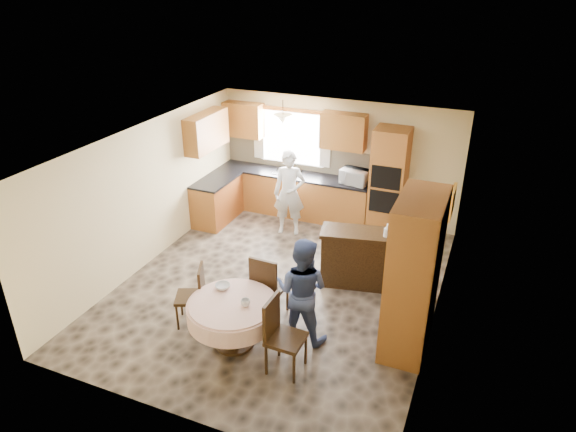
% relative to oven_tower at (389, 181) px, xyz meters
% --- Properties ---
extents(floor, '(5.00, 6.00, 0.01)m').
position_rel_oven_tower_xyz_m(floor, '(-1.15, -2.69, -1.06)').
color(floor, '#71604F').
rests_on(floor, ground).
extents(ceiling, '(5.00, 6.00, 0.01)m').
position_rel_oven_tower_xyz_m(ceiling, '(-1.15, -2.69, 1.44)').
color(ceiling, white).
rests_on(ceiling, wall_back).
extents(wall_back, '(5.00, 0.02, 2.50)m').
position_rel_oven_tower_xyz_m(wall_back, '(-1.15, 0.31, 0.19)').
color(wall_back, beige).
rests_on(wall_back, floor).
extents(wall_front, '(5.00, 0.02, 2.50)m').
position_rel_oven_tower_xyz_m(wall_front, '(-1.15, -5.69, 0.19)').
color(wall_front, beige).
rests_on(wall_front, floor).
extents(wall_left, '(0.02, 6.00, 2.50)m').
position_rel_oven_tower_xyz_m(wall_left, '(-3.65, -2.69, 0.19)').
color(wall_left, beige).
rests_on(wall_left, floor).
extents(wall_right, '(0.02, 6.00, 2.50)m').
position_rel_oven_tower_xyz_m(wall_right, '(1.35, -2.69, 0.19)').
color(wall_right, beige).
rests_on(wall_right, floor).
extents(window, '(1.40, 0.03, 1.10)m').
position_rel_oven_tower_xyz_m(window, '(-2.15, 0.29, 0.54)').
color(window, white).
rests_on(window, wall_back).
extents(curtain_left, '(0.22, 0.02, 1.15)m').
position_rel_oven_tower_xyz_m(curtain_left, '(-2.90, 0.24, 0.59)').
color(curtain_left, white).
rests_on(curtain_left, wall_back).
extents(curtain_right, '(0.22, 0.02, 1.15)m').
position_rel_oven_tower_xyz_m(curtain_right, '(-1.40, 0.24, 0.59)').
color(curtain_right, white).
rests_on(curtain_right, wall_back).
extents(base_cab_back, '(3.30, 0.60, 0.88)m').
position_rel_oven_tower_xyz_m(base_cab_back, '(-2.00, 0.01, -0.62)').
color(base_cab_back, '#B3742F').
rests_on(base_cab_back, floor).
extents(counter_back, '(3.30, 0.64, 0.04)m').
position_rel_oven_tower_xyz_m(counter_back, '(-2.00, 0.01, -0.16)').
color(counter_back, black).
rests_on(counter_back, base_cab_back).
extents(base_cab_left, '(0.60, 1.20, 0.88)m').
position_rel_oven_tower_xyz_m(base_cab_left, '(-3.35, -0.89, -0.62)').
color(base_cab_left, '#B3742F').
rests_on(base_cab_left, floor).
extents(counter_left, '(0.64, 1.20, 0.04)m').
position_rel_oven_tower_xyz_m(counter_left, '(-3.35, -0.89, -0.16)').
color(counter_left, black).
rests_on(counter_left, base_cab_left).
extents(backsplash, '(3.30, 0.02, 0.55)m').
position_rel_oven_tower_xyz_m(backsplash, '(-2.00, 0.30, 0.12)').
color(backsplash, tan).
rests_on(backsplash, wall_back).
extents(wall_cab_left, '(0.85, 0.33, 0.72)m').
position_rel_oven_tower_xyz_m(wall_cab_left, '(-3.20, 0.15, 0.85)').
color(wall_cab_left, '#A56029').
rests_on(wall_cab_left, wall_back).
extents(wall_cab_right, '(0.90, 0.33, 0.72)m').
position_rel_oven_tower_xyz_m(wall_cab_right, '(-1.00, 0.15, 0.85)').
color(wall_cab_right, '#A56029').
rests_on(wall_cab_right, wall_back).
extents(wall_cab_side, '(0.33, 1.20, 0.72)m').
position_rel_oven_tower_xyz_m(wall_cab_side, '(-3.48, -0.89, 0.85)').
color(wall_cab_side, '#A56029').
rests_on(wall_cab_side, wall_left).
extents(oven_tower, '(0.66, 0.62, 2.12)m').
position_rel_oven_tower_xyz_m(oven_tower, '(0.00, 0.00, 0.00)').
color(oven_tower, '#B3742F').
rests_on(oven_tower, floor).
extents(oven_upper, '(0.56, 0.01, 0.45)m').
position_rel_oven_tower_xyz_m(oven_upper, '(0.00, -0.31, 0.19)').
color(oven_upper, black).
rests_on(oven_upper, oven_tower).
extents(oven_lower, '(0.56, 0.01, 0.45)m').
position_rel_oven_tower_xyz_m(oven_lower, '(0.00, -0.31, -0.31)').
color(oven_lower, black).
rests_on(oven_lower, oven_tower).
extents(pendant, '(0.36, 0.36, 0.18)m').
position_rel_oven_tower_xyz_m(pendant, '(-2.15, -0.19, 1.06)').
color(pendant, beige).
rests_on(pendant, ceiling).
extents(sideboard, '(1.37, 0.78, 0.92)m').
position_rel_oven_tower_xyz_m(sideboard, '(0.03, -2.10, -0.60)').
color(sideboard, '#3A250F').
rests_on(sideboard, floor).
extents(space_heater, '(0.53, 0.45, 0.62)m').
position_rel_oven_tower_xyz_m(space_heater, '(0.97, -2.16, -0.75)').
color(space_heater, black).
rests_on(space_heater, floor).
extents(cupboard, '(0.59, 1.18, 2.25)m').
position_rel_oven_tower_xyz_m(cupboard, '(1.07, -3.32, 0.06)').
color(cupboard, '#B3742F').
rests_on(cupboard, floor).
extents(dining_table, '(1.25, 1.25, 0.71)m').
position_rel_oven_tower_xyz_m(dining_table, '(-1.16, -4.28, -0.51)').
color(dining_table, '#3A250F').
rests_on(dining_table, floor).
extents(chair_left, '(0.54, 0.54, 0.95)m').
position_rel_oven_tower_xyz_m(chair_left, '(-1.92, -4.05, -0.53)').
color(chair_left, '#3A250F').
rests_on(chair_left, floor).
extents(chair_back, '(0.48, 0.48, 1.07)m').
position_rel_oven_tower_xyz_m(chair_back, '(-0.99, -3.53, -0.47)').
color(chair_back, '#3A250F').
rests_on(chair_back, floor).
extents(chair_right, '(0.47, 0.47, 1.06)m').
position_rel_oven_tower_xyz_m(chair_right, '(-0.38, -4.46, -0.47)').
color(chair_right, '#3A250F').
rests_on(chair_right, floor).
extents(framed_picture, '(0.06, 0.55, 0.46)m').
position_rel_oven_tower_xyz_m(framed_picture, '(1.32, -1.69, 0.49)').
color(framed_picture, gold).
rests_on(framed_picture, wall_right).
extents(microwave, '(0.60, 0.45, 0.30)m').
position_rel_oven_tower_xyz_m(microwave, '(-0.67, -0.04, 0.01)').
color(microwave, silver).
rests_on(microwave, counter_back).
extents(person_sink, '(0.70, 0.55, 1.69)m').
position_rel_oven_tower_xyz_m(person_sink, '(-1.75, -0.82, -0.21)').
color(person_sink, silver).
rests_on(person_sink, floor).
extents(person_dining, '(0.77, 0.60, 1.58)m').
position_rel_oven_tower_xyz_m(person_dining, '(-0.35, -3.76, -0.27)').
color(person_dining, navy).
rests_on(person_dining, floor).
extents(bowl_sideboard, '(0.28, 0.28, 0.05)m').
position_rel_oven_tower_xyz_m(bowl_sideboard, '(-0.21, -2.10, -0.11)').
color(bowl_sideboard, '#B2B2B2').
rests_on(bowl_sideboard, sideboard).
extents(bottle_sideboard, '(0.13, 0.13, 0.28)m').
position_rel_oven_tower_xyz_m(bottle_sideboard, '(0.44, -2.10, -0.00)').
color(bottle_sideboard, silver).
rests_on(bottle_sideboard, sideboard).
extents(cup_table, '(0.16, 0.16, 0.10)m').
position_rel_oven_tower_xyz_m(cup_table, '(-0.96, -4.28, -0.30)').
color(cup_table, '#B2B2B2').
rests_on(cup_table, dining_table).
extents(bowl_table, '(0.23, 0.23, 0.07)m').
position_rel_oven_tower_xyz_m(bowl_table, '(-1.45, -4.04, -0.32)').
color(bowl_table, '#B2B2B2').
rests_on(bowl_table, dining_table).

